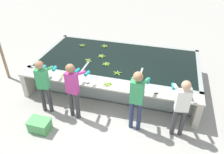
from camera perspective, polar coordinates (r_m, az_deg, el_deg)
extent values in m
plane|color=#A3A099|center=(6.37, -2.39, -9.05)|extent=(80.00, 80.00, 0.00)
cube|color=gray|center=(7.72, 1.59, -0.28)|extent=(5.24, 2.67, 0.06)
cube|color=gray|center=(6.49, -1.12, -3.42)|extent=(5.24, 0.12, 0.83)
cube|color=gray|center=(8.61, 3.72, 6.37)|extent=(5.24, 0.12, 0.83)
cube|color=gray|center=(8.41, -15.58, 4.48)|extent=(0.12, 2.67, 0.83)
cube|color=gray|center=(7.43, 21.15, -0.69)|extent=(0.12, 2.67, 0.83)
cube|color=black|center=(7.50, 1.64, 2.34)|extent=(5.00, 2.43, 0.76)
cube|color=gray|center=(7.09, -6.84, -0.14)|extent=(0.06, 0.80, 0.83)
cube|color=gray|center=(6.71, 7.18, -2.33)|extent=(0.06, 0.80, 0.83)
cube|color=#B7B2A3|center=(6.04, -1.92, -2.00)|extent=(5.24, 0.45, 0.05)
cube|color=#B7B2A3|center=(7.31, -21.08, -1.49)|extent=(0.16, 0.41, 0.78)
cube|color=#B7B2A3|center=(6.18, 21.35, -8.61)|extent=(0.16, 0.41, 0.78)
cylinder|color=#38383D|center=(6.46, -17.57, -5.55)|extent=(0.11, 0.11, 0.81)
cylinder|color=#38383D|center=(6.38, -15.93, -5.76)|extent=(0.11, 0.11, 0.81)
cube|color=#38995B|center=(6.03, -17.79, -0.51)|extent=(0.34, 0.21, 0.57)
sphere|color=#9E704C|center=(5.81, -18.50, 3.00)|extent=(0.22, 0.22, 0.22)
cylinder|color=#38995B|center=(6.18, -18.55, 2.44)|extent=(0.12, 0.32, 0.18)
cylinder|color=#1EA3AD|center=(6.45, -17.42, 2.31)|extent=(0.11, 0.21, 0.08)
cylinder|color=#38995B|center=(6.05, -15.82, 2.26)|extent=(0.12, 0.32, 0.18)
cylinder|color=#1EA3AD|center=(6.33, -14.78, 2.13)|extent=(0.11, 0.21, 0.08)
cylinder|color=#38383D|center=(6.09, -10.58, -6.89)|extent=(0.11, 0.11, 0.83)
cylinder|color=#38383D|center=(6.00, -8.98, -7.43)|extent=(0.11, 0.11, 0.83)
cube|color=#BC388E|center=(5.62, -10.46, -1.60)|extent=(0.34, 0.22, 0.59)
sphere|color=#896042|center=(5.38, -10.92, 2.24)|extent=(0.23, 0.23, 0.23)
cylinder|color=#BC388E|center=(5.75, -10.62, 1.80)|extent=(0.13, 0.32, 0.18)
cylinder|color=teal|center=(6.01, -9.15, 1.58)|extent=(0.11, 0.21, 0.08)
cylinder|color=#BC388E|center=(5.59, -7.91, 1.10)|extent=(0.13, 0.32, 0.18)
cylinder|color=teal|center=(5.86, -6.52, 0.91)|extent=(0.11, 0.21, 0.08)
cylinder|color=navy|center=(5.67, 5.07, -9.77)|extent=(0.11, 0.11, 0.86)
cylinder|color=navy|center=(5.64, 7.06, -10.19)|extent=(0.11, 0.11, 0.86)
cube|color=#38995B|center=(5.19, 6.53, -4.05)|extent=(0.33, 0.19, 0.61)
sphere|color=#9E704C|center=(4.93, 6.86, 0.12)|extent=(0.23, 0.23, 0.23)
cylinder|color=#38995B|center=(5.29, 5.65, -0.28)|extent=(0.10, 0.31, 0.18)
cylinder|color=teal|center=(5.58, 6.21, -0.36)|extent=(0.10, 0.21, 0.08)
cylinder|color=#38995B|center=(5.24, 9.04, -0.92)|extent=(0.10, 0.31, 0.18)
cylinder|color=teal|center=(5.54, 9.42, -0.97)|extent=(0.10, 0.21, 0.08)
cylinder|color=#38383D|center=(5.70, 15.85, -11.24)|extent=(0.11, 0.11, 0.81)
cylinder|color=#38383D|center=(5.75, 17.84, -11.28)|extent=(0.11, 0.11, 0.81)
cube|color=white|center=(5.28, 18.04, -5.86)|extent=(0.34, 0.22, 0.57)
sphere|color=tan|center=(5.04, 18.86, -2.08)|extent=(0.22, 0.22, 0.22)
cylinder|color=white|center=(5.33, 16.32, -2.43)|extent=(0.13, 0.32, 0.18)
cylinder|color=teal|center=(5.62, 15.74, -2.33)|extent=(0.11, 0.21, 0.08)
cylinder|color=white|center=(5.40, 19.65, -2.60)|extent=(0.13, 0.32, 0.18)
cylinder|color=teal|center=(5.69, 18.91, -2.50)|extent=(0.11, 0.21, 0.08)
ellipsoid|color=#75A333|center=(8.20, -7.55, 8.07)|extent=(0.16, 0.13, 0.04)
ellipsoid|color=#75A333|center=(8.26, -7.37, 8.25)|extent=(0.16, 0.13, 0.04)
ellipsoid|color=#75A333|center=(8.30, -7.71, 8.35)|extent=(0.08, 0.17, 0.04)
ellipsoid|color=#75A333|center=(8.27, -8.10, 8.23)|extent=(0.17, 0.04, 0.04)
ellipsoid|color=#75A333|center=(8.21, -8.00, 8.06)|extent=(0.09, 0.17, 0.04)
cylinder|color=tan|center=(8.23, -7.76, 8.42)|extent=(0.03, 0.03, 0.04)
ellipsoid|color=#9EC642|center=(7.39, -3.09, 5.36)|extent=(0.14, 0.15, 0.04)
ellipsoid|color=#9EC642|center=(7.36, -2.63, 5.28)|extent=(0.11, 0.17, 0.04)
ellipsoid|color=#9EC642|center=(7.40, -2.29, 5.46)|extent=(0.17, 0.07, 0.04)
ellipsoid|color=#9EC642|center=(7.46, -2.54, 5.65)|extent=(0.06, 0.17, 0.04)
ellipsoid|color=#9EC642|center=(7.44, -3.03, 5.60)|extent=(0.17, 0.10, 0.04)
cylinder|color=tan|center=(7.39, -2.72, 5.71)|extent=(0.03, 0.03, 0.04)
ellipsoid|color=#8CB738|center=(8.15, -1.62, 8.16)|extent=(0.12, 0.16, 0.04)
ellipsoid|color=#8CB738|center=(8.16, -2.06, 8.20)|extent=(0.13, 0.16, 0.04)
ellipsoid|color=#8CB738|center=(8.11, -2.31, 8.04)|extent=(0.17, 0.09, 0.04)
ellipsoid|color=#8CB738|center=(8.07, -2.02, 7.89)|extent=(0.04, 0.17, 0.04)
ellipsoid|color=#8CB738|center=(8.09, -1.59, 7.97)|extent=(0.17, 0.08, 0.04)
cylinder|color=tan|center=(8.10, -1.93, 8.28)|extent=(0.03, 0.03, 0.04)
ellipsoid|color=#75A333|center=(6.93, -1.02, 3.42)|extent=(0.17, 0.08, 0.04)
ellipsoid|color=#75A333|center=(6.97, -1.18, 3.59)|extent=(0.10, 0.17, 0.04)
ellipsoid|color=#75A333|center=(6.98, -1.56, 3.64)|extent=(0.11, 0.17, 0.04)
ellipsoid|color=#75A333|center=(6.96, -1.88, 3.52)|extent=(0.17, 0.07, 0.04)
ellipsoid|color=#75A333|center=(6.92, -1.90, 3.33)|extent=(0.15, 0.14, 0.04)
ellipsoid|color=#75A333|center=(6.89, -1.60, 3.20)|extent=(0.04, 0.17, 0.04)
ellipsoid|color=#75A333|center=(6.90, -1.21, 3.24)|extent=(0.16, 0.13, 0.04)
cylinder|color=tan|center=(6.92, -1.48, 3.68)|extent=(0.03, 0.03, 0.04)
ellipsoid|color=#75A333|center=(7.21, -6.53, 4.44)|extent=(0.17, 0.09, 0.04)
ellipsoid|color=#75A333|center=(7.14, -6.46, 4.14)|extent=(0.09, 0.17, 0.04)
ellipsoid|color=#75A333|center=(7.15, -5.84, 4.21)|extent=(0.17, 0.09, 0.04)
ellipsoid|color=#75A333|center=(7.21, -5.91, 4.50)|extent=(0.09, 0.17, 0.04)
cylinder|color=tan|center=(7.16, -6.20, 4.57)|extent=(0.03, 0.03, 0.04)
ellipsoid|color=#75A333|center=(6.44, 1.09, 0.88)|extent=(0.11, 0.17, 0.04)
ellipsoid|color=#75A333|center=(6.43, 1.66, 0.84)|extent=(0.14, 0.15, 0.04)
ellipsoid|color=#75A333|center=(6.48, 1.90, 1.11)|extent=(0.17, 0.11, 0.04)
ellipsoid|color=#75A333|center=(6.52, 1.48, 1.32)|extent=(0.06, 0.17, 0.04)
ellipsoid|color=#75A333|center=(6.49, 0.98, 1.18)|extent=(0.17, 0.07, 0.04)
cylinder|color=tan|center=(6.45, 1.43, 1.33)|extent=(0.03, 0.03, 0.04)
ellipsoid|color=#9EC642|center=(6.51, -12.59, 0.43)|extent=(0.16, 0.13, 0.04)
ellipsoid|color=#9EC642|center=(6.47, -12.27, 0.26)|extent=(0.06, 0.17, 0.04)
ellipsoid|color=#9EC642|center=(6.48, -11.80, 0.36)|extent=(0.17, 0.10, 0.04)
ellipsoid|color=#9EC642|center=(6.52, -11.64, 0.61)|extent=(0.16, 0.13, 0.04)
ellipsoid|color=#9EC642|center=(6.56, -11.96, 0.78)|extent=(0.06, 0.17, 0.04)
ellipsoid|color=#9EC642|center=(6.55, -12.43, 0.68)|extent=(0.17, 0.10, 0.04)
cylinder|color=tan|center=(6.50, -12.15, 0.78)|extent=(0.03, 0.03, 0.04)
ellipsoid|color=#9EC642|center=(6.22, -10.52, -1.01)|extent=(0.14, 0.15, 0.04)
ellipsoid|color=#9EC642|center=(6.25, -10.18, -0.78)|extent=(0.17, 0.07, 0.04)
ellipsoid|color=#9EC642|center=(6.29, -10.33, -0.53)|extent=(0.09, 0.17, 0.04)
ellipsoid|color=#9EC642|center=(6.30, -10.81, -0.51)|extent=(0.14, 0.15, 0.04)
ellipsoid|color=#9EC642|center=(6.27, -11.16, -0.74)|extent=(0.17, 0.07, 0.04)
ellipsoid|color=#9EC642|center=(6.23, -11.01, -0.99)|extent=(0.09, 0.17, 0.04)
cylinder|color=tan|center=(6.24, -10.70, -0.49)|extent=(0.03, 0.03, 0.04)
ellipsoid|color=#75A333|center=(5.98, -0.59, -1.90)|extent=(0.17, 0.06, 0.04)
ellipsoid|color=#75A333|center=(6.01, -0.73, -1.65)|extent=(0.12, 0.16, 0.04)
ellipsoid|color=#75A333|center=(6.03, -1.15, -1.56)|extent=(0.09, 0.17, 0.04)
ellipsoid|color=#75A333|center=(6.01, -1.54, -1.70)|extent=(0.17, 0.09, 0.04)
ellipsoid|color=#75A333|center=(5.97, -1.61, -1.96)|extent=(0.16, 0.12, 0.04)
ellipsoid|color=#75A333|center=(5.94, -1.30, -2.15)|extent=(0.05, 0.17, 0.04)
ellipsoid|color=#75A333|center=(5.95, -0.84, -2.12)|extent=(0.15, 0.14, 0.04)
cylinder|color=tan|center=(5.96, -1.11, -1.58)|extent=(0.03, 0.03, 0.04)
cube|color=silver|center=(6.15, -4.70, -1.00)|extent=(0.14, 0.18, 0.00)
cube|color=black|center=(6.06, -6.25, -1.66)|extent=(0.08, 0.10, 0.02)
cube|color=silver|center=(5.82, 13.47, -4.20)|extent=(0.20, 0.07, 0.00)
cube|color=black|center=(5.78, 11.52, -4.16)|extent=(0.10, 0.05, 0.02)
cube|color=#4C9E56|center=(6.06, -18.35, -11.94)|extent=(0.52, 0.36, 0.30)
cube|color=#4C9E56|center=(5.95, -18.62, -10.83)|extent=(0.55, 0.39, 0.02)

